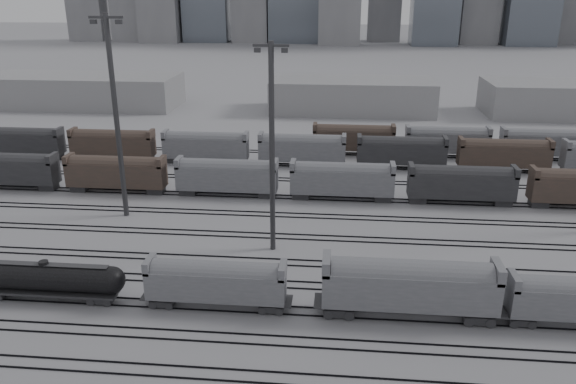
# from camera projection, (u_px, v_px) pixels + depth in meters

# --- Properties ---
(ground) EXTENTS (900.00, 900.00, 0.00)m
(ground) POSITION_uv_depth(u_px,v_px,m) (255.00, 315.00, 53.44)
(ground) COLOR #AAAAAE
(ground) RESTS_ON ground
(tracks) EXTENTS (220.00, 71.50, 0.16)m
(tracks) POSITION_uv_depth(u_px,v_px,m) (276.00, 238.00, 69.77)
(tracks) COLOR black
(tracks) RESTS_ON ground
(tank_car_b) EXTENTS (16.16, 2.69, 3.99)m
(tank_car_b) POSITION_uv_depth(u_px,v_px,m) (46.00, 278.00, 55.48)
(tank_car_b) COLOR #262629
(tank_car_b) RESTS_ON ground
(hopper_car_a) EXTENTS (13.50, 2.68, 4.83)m
(hopper_car_a) POSITION_uv_depth(u_px,v_px,m) (216.00, 280.00, 53.70)
(hopper_car_a) COLOR #262629
(hopper_car_a) RESTS_ON ground
(hopper_car_b) EXTENTS (16.21, 3.22, 5.80)m
(hopper_car_b) POSITION_uv_depth(u_px,v_px,m) (410.00, 284.00, 51.85)
(hopper_car_b) COLOR #262629
(hopper_car_b) RESTS_ON ground
(light_mast_b) EXTENTS (4.24, 0.68, 26.49)m
(light_mast_b) POSITION_uv_depth(u_px,v_px,m) (116.00, 114.00, 72.01)
(light_mast_b) COLOR #38383A
(light_mast_b) RESTS_ON ground
(light_mast_c) EXTENTS (3.86, 0.62, 24.11)m
(light_mast_c) POSITION_uv_depth(u_px,v_px,m) (272.00, 145.00, 62.57)
(light_mast_c) COLOR #38383A
(light_mast_c) RESTS_ON ground
(bg_string_near) EXTENTS (151.00, 3.00, 5.60)m
(bg_string_near) POSITION_uv_depth(u_px,v_px,m) (342.00, 181.00, 81.67)
(bg_string_near) COLOR slate
(bg_string_near) RESTS_ON ground
(bg_string_mid) EXTENTS (151.00, 3.00, 5.60)m
(bg_string_mid) POSITION_uv_depth(u_px,v_px,m) (401.00, 153.00, 95.73)
(bg_string_mid) COLOR #262629
(bg_string_mid) RESTS_ON ground
(bg_string_far) EXTENTS (66.00, 3.00, 5.60)m
(bg_string_far) POSITION_uv_depth(u_px,v_px,m) (495.00, 143.00, 101.63)
(bg_string_far) COLOR #4C3930
(bg_string_far) RESTS_ON ground
(warehouse_left) EXTENTS (50.00, 18.00, 8.00)m
(warehouse_left) POSITION_uv_depth(u_px,v_px,m) (82.00, 91.00, 146.29)
(warehouse_left) COLOR #9F9FA2
(warehouse_left) RESTS_ON ground
(warehouse_mid) EXTENTS (40.00, 18.00, 8.00)m
(warehouse_mid) POSITION_uv_depth(u_px,v_px,m) (352.00, 95.00, 139.97)
(warehouse_mid) COLOR #9F9FA2
(warehouse_mid) RESTS_ON ground
(warehouse_right) EXTENTS (35.00, 18.00, 8.00)m
(warehouse_right) POSITION_uv_depth(u_px,v_px,m) (560.00, 99.00, 135.46)
(warehouse_right) COLOR #9F9FA2
(warehouse_right) RESTS_ON ground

